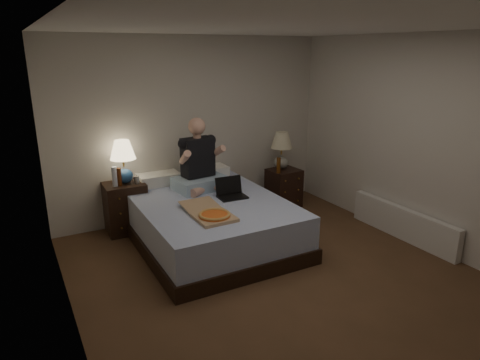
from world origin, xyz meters
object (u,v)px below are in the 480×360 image
nightstand_right (284,188)px  person (200,154)px  radiator (403,223)px  pizza_box (215,216)px  water_bottle (115,176)px  bed (209,221)px  laptop (232,188)px  nightstand_left (125,207)px  beer_bottle_right (279,165)px  lamp_left (123,162)px  lamp_right (281,151)px  soda_can (137,180)px  beer_bottle_left (119,177)px

nightstand_right → person: size_ratio=0.62×
radiator → pizza_box: bearing=168.8°
water_bottle → bed: bearing=-39.5°
laptop → nightstand_left: bearing=143.4°
beer_bottle_right → person: (-1.27, -0.08, 0.33)m
bed → beer_bottle_right: beer_bottle_right is taller
lamp_left → beer_bottle_right: lamp_left is taller
bed → lamp_right: (1.53, 0.69, 0.58)m
nightstand_right → water_bottle: (-2.47, 0.15, 0.49)m
nightstand_right → person: person is taller
nightstand_left → pizza_box: size_ratio=0.86×
soda_can → beer_bottle_right: 2.04m
nightstand_left → lamp_right: (2.34, -0.15, 0.53)m
laptop → beer_bottle_right: bearing=32.2°
bed → beer_bottle_left: size_ratio=9.68×
lamp_right → water_bottle: lamp_right is taller
nightstand_left → beer_bottle_right: bearing=-7.6°
bed → beer_bottle_right: (1.36, 0.50, 0.41)m
nightstand_right → beer_bottle_right: 0.45m
nightstand_right → beer_bottle_right: beer_bottle_right is taller
lamp_right → pizza_box: bearing=-143.2°
nightstand_right → radiator: nightstand_right is taller
soda_can → water_bottle: bearing=171.4°
bed → nightstand_right: size_ratio=3.85×
lamp_left → beer_bottle_left: (-0.09, -0.08, -0.16)m
pizza_box → radiator: size_ratio=0.47×
bed → laptop: bearing=-16.5°
person → beer_bottle_right: bearing=-3.1°
nightstand_left → beer_bottle_right: beer_bottle_right is taller
nightstand_right → lamp_left: 2.43m
nightstand_left → soda_can: (0.15, -0.11, 0.38)m
bed → lamp_left: lamp_left is taller
soda_can → pizza_box: size_ratio=0.13×
pizza_box → laptop: bearing=46.2°
beer_bottle_left → pizza_box: bearing=-63.8°
soda_can → lamp_right: bearing=-1.0°
nightstand_right → radiator: 1.82m
nightstand_right → lamp_left: bearing=171.0°
water_bottle → beer_bottle_right: bearing=-6.5°
person → lamp_right: bearing=3.7°
nightstand_left → laptop: laptop is taller
bed → pizza_box: 0.72m
bed → beer_bottle_right: 1.51m
beer_bottle_left → radiator: (3.08, -1.84, -0.57)m
nightstand_left → beer_bottle_left: beer_bottle_left is taller
lamp_left → lamp_right: (2.32, -0.15, -0.08)m
beer_bottle_left → lamp_left: bearing=41.7°
lamp_right → person: bearing=-169.7°
bed → radiator: bed is taller
bed → radiator: (2.20, -1.09, -0.08)m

